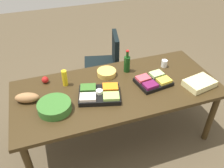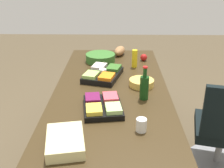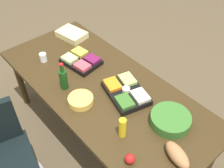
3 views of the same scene
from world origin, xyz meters
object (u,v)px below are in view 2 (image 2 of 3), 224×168
(apple_red, at_px, (144,57))
(mustard_bottle, at_px, (135,59))
(wine_bottle, at_px, (144,87))
(fruit_platter, at_px, (103,106))
(conference_table, at_px, (111,95))
(paper_cup, at_px, (141,125))
(sheet_cake, at_px, (65,141))
(bread_loaf, at_px, (120,51))
(office_chair, at_px, (222,138))
(veggie_tray, at_px, (103,74))
(chip_bowl, at_px, (142,83))
(salad_bowl, at_px, (100,58))

(apple_red, xyz_separation_m, mustard_bottle, (-0.20, 0.11, 0.05))
(wine_bottle, relative_size, fruit_platter, 0.71)
(conference_table, distance_m, paper_cup, 0.72)
(apple_red, bearing_deg, mustard_bottle, 150.56)
(conference_table, relative_size, sheet_cake, 6.96)
(conference_table, xyz_separation_m, mustard_bottle, (0.52, -0.23, 0.16))
(bread_loaf, bearing_deg, office_chair, -139.88)
(apple_red, bearing_deg, bread_loaf, 52.92)
(veggie_tray, height_order, fruit_platter, veggie_tray)
(veggie_tray, height_order, chip_bowl, veggie_tray)
(paper_cup, distance_m, sheet_cake, 0.50)
(wine_bottle, distance_m, apple_red, 0.95)
(wine_bottle, bearing_deg, bread_loaf, 9.39)
(fruit_platter, xyz_separation_m, bread_loaf, (1.33, -0.13, 0.02))
(apple_red, relative_size, mustard_bottle, 0.41)
(apple_red, xyz_separation_m, paper_cup, (-1.41, 0.14, 0.01))
(conference_table, relative_size, wine_bottle, 8.00)
(fruit_platter, relative_size, sheet_cake, 1.23)
(paper_cup, bearing_deg, sheet_cake, 110.11)
(mustard_bottle, bearing_deg, wine_bottle, -177.23)
(paper_cup, xyz_separation_m, salad_bowl, (1.37, 0.35, -0.00))
(wine_bottle, xyz_separation_m, apple_red, (0.94, -0.08, -0.07))
(conference_table, relative_size, veggie_tray, 4.60)
(veggie_tray, xyz_separation_m, chip_bowl, (-0.19, -0.35, -0.01))
(mustard_bottle, bearing_deg, salad_bowl, 65.59)
(conference_table, bearing_deg, chip_bowl, -82.30)
(salad_bowl, bearing_deg, office_chair, -126.81)
(veggie_tray, height_order, salad_bowl, same)
(veggie_tray, bearing_deg, sheet_cake, 170.89)
(veggie_tray, xyz_separation_m, sheet_cake, (-1.08, 0.17, -0.00))
(veggie_tray, relative_size, bread_loaf, 2.02)
(mustard_bottle, bearing_deg, office_chair, -131.70)
(apple_red, relative_size, bread_loaf, 0.32)
(mustard_bottle, distance_m, sheet_cake, 1.46)
(fruit_platter, distance_m, bread_loaf, 1.34)
(conference_table, distance_m, bread_loaf, 0.94)
(wine_bottle, distance_m, sheet_cake, 0.83)
(conference_table, bearing_deg, paper_cup, -162.78)
(apple_red, relative_size, chip_bowl, 0.35)
(veggie_tray, height_order, wine_bottle, wine_bottle)
(wine_bottle, xyz_separation_m, sheet_cake, (-0.64, 0.53, -0.07))
(fruit_platter, bearing_deg, chip_bowl, -36.64)
(office_chair, bearing_deg, fruit_platter, 103.27)
(sheet_cake, bearing_deg, apple_red, -20.99)
(fruit_platter, height_order, apple_red, apple_red)
(chip_bowl, bearing_deg, apple_red, -6.49)
(office_chair, distance_m, mustard_bottle, 1.13)
(mustard_bottle, distance_m, salad_bowl, 0.41)
(veggie_tray, height_order, mustard_bottle, mustard_bottle)
(paper_cup, bearing_deg, chip_bowl, -4.62)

